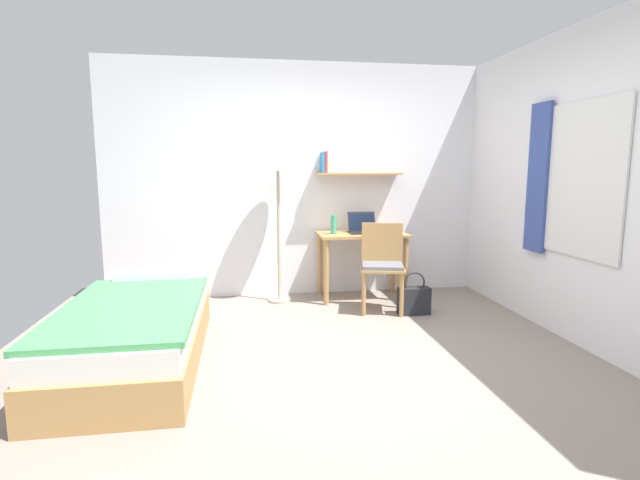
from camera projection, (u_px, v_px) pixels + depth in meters
name	position (u px, v px, depth m)	size (l,w,h in m)	color
ground_plane	(338.00, 361.00, 3.61)	(5.28, 5.28, 0.00)	gray
wall_back	(305.00, 181.00, 5.40)	(4.40, 0.27, 2.60)	white
wall_right	(592.00, 186.00, 3.75)	(0.10, 4.40, 2.60)	white
bed	(137.00, 331.00, 3.56)	(0.93, 2.00, 0.54)	#B2844C
desk	(362.00, 246.00, 5.28)	(0.97, 0.53, 0.73)	#B2844C
desk_chair	(382.00, 262.00, 4.83)	(0.51, 0.47, 0.89)	#B2844C
standing_lamp	(278.00, 168.00, 5.02)	(0.40, 0.40, 1.64)	#B2A893
laptop	(363.00, 227.00, 5.28)	(0.32, 0.24, 0.23)	black
water_bottle	(334.00, 225.00, 5.18)	(0.06, 0.06, 0.20)	#42A87F
book_stack	(393.00, 231.00, 5.28)	(0.19, 0.21, 0.05)	#D13D38
handbag	(414.00, 300.00, 4.75)	(0.31, 0.13, 0.43)	#232328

